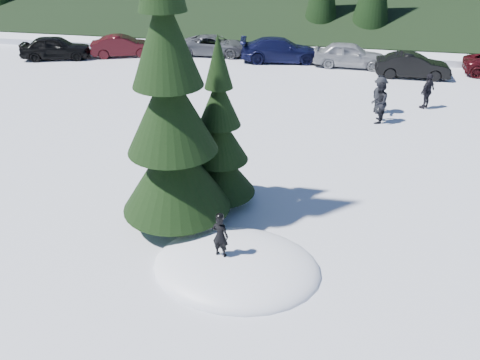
% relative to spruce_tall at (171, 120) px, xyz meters
% --- Properties ---
extents(ground, '(200.00, 200.00, 0.00)m').
position_rel_spruce_tall_xyz_m(ground, '(2.20, -1.80, -3.32)').
color(ground, white).
rests_on(ground, ground).
extents(snow_mound, '(4.48, 3.52, 0.96)m').
position_rel_spruce_tall_xyz_m(snow_mound, '(2.20, -1.80, -3.32)').
color(snow_mound, white).
rests_on(snow_mound, ground).
extents(spruce_tall, '(3.20, 3.20, 8.60)m').
position_rel_spruce_tall_xyz_m(spruce_tall, '(0.00, 0.00, 0.00)').
color(spruce_tall, black).
rests_on(spruce_tall, ground).
extents(spruce_short, '(2.20, 2.20, 5.37)m').
position_rel_spruce_tall_xyz_m(spruce_short, '(1.00, 1.40, -1.22)').
color(spruce_short, black).
rests_on(spruce_short, ground).
extents(child_skier, '(0.49, 0.37, 1.20)m').
position_rel_spruce_tall_xyz_m(child_skier, '(1.82, -1.94, -2.24)').
color(child_skier, black).
rests_on(child_skier, snow_mound).
extents(adult_0, '(0.90, 1.05, 1.88)m').
position_rel_spruce_tall_xyz_m(adult_0, '(6.29, 9.63, -2.38)').
color(adult_0, black).
rests_on(adult_0, ground).
extents(adult_1, '(0.97, 1.04, 1.72)m').
position_rel_spruce_tall_xyz_m(adult_1, '(8.71, 12.08, -2.46)').
color(adult_1, black).
rests_on(adult_1, ground).
extents(adult_2, '(1.04, 1.30, 1.76)m').
position_rel_spruce_tall_xyz_m(adult_2, '(6.39, 10.90, -2.44)').
color(adult_2, black).
rests_on(adult_2, ground).
extents(car_0, '(4.82, 3.09, 1.53)m').
position_rel_spruce_tall_xyz_m(car_0, '(-14.22, 17.05, -2.55)').
color(car_0, black).
rests_on(car_0, ground).
extents(car_1, '(4.47, 2.91, 1.39)m').
position_rel_spruce_tall_xyz_m(car_1, '(-10.12, 18.64, -2.62)').
color(car_1, black).
rests_on(car_1, ground).
extents(car_2, '(4.79, 2.30, 1.32)m').
position_rel_spruce_tall_xyz_m(car_2, '(-4.14, 20.27, -2.66)').
color(car_2, '#4D4F55').
rests_on(car_2, ground).
extents(car_3, '(5.50, 2.94, 1.52)m').
position_rel_spruce_tall_xyz_m(car_3, '(0.55, 19.46, -2.56)').
color(car_3, black).
rests_on(car_3, ground).
extents(car_4, '(4.53, 1.90, 1.53)m').
position_rel_spruce_tall_xyz_m(car_4, '(4.98, 19.05, -2.55)').
color(car_4, gray).
rests_on(car_4, ground).
extents(car_5, '(4.23, 1.48, 1.39)m').
position_rel_spruce_tall_xyz_m(car_5, '(8.63, 17.45, -2.62)').
color(car_5, black).
rests_on(car_5, ground).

